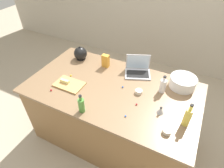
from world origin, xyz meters
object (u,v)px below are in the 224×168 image
Objects in this scene: laptop at (138,70)px; butter_stick_left at (65,81)px; candy_bag at (106,61)px; bottle_oil at (188,117)px; kettle at (81,54)px; cutting_board at (69,84)px; ramekin_small at (167,131)px; bottle_vinegar at (163,86)px; mixing_bowl_large at (183,82)px; ramekin_medium at (139,92)px; kitchen_timer at (161,110)px; bottle_olive at (81,105)px.

laptop is 3.37× the size of butter_stick_left.
laptop is 0.43m from candy_bag.
bottle_oil reaches higher than candy_bag.
kettle is (-0.82, -0.04, 0.03)m from laptop.
ramekin_small is (1.18, -0.15, 0.01)m from cutting_board.
bottle_vinegar reaches higher than ramekin_small.
laptop is 1.10× the size of cutting_board.
mixing_bowl_large is 0.52m from ramekin_medium.
bottle_oil is at bearing 1.14° from cutting_board.
mixing_bowl_large is 0.26m from bottle_vinegar.
laptop is 0.88m from bottle_oil.
butter_stick_left reaches higher than ramekin_small.
cutting_board is (0.20, -0.54, -0.07)m from kettle.
kitchen_timer is (1.26, -0.48, -0.04)m from kettle.
bottle_oil reaches higher than ramekin_small.
mixing_bowl_large is 1.16× the size of bottle_oil.
cutting_board is at bearing 0.00° from butter_stick_left.
kettle is 1.94× the size of butter_stick_left.
mixing_bowl_large is 1.77× the size of candy_bag.
cutting_board is 4.24× the size of ramekin_medium.
kettle is at bearing 162.52° from ramekin_medium.
laptop is at bearing 140.97° from bottle_oil.
laptop is at bearing 72.56° from bottle_olive.
kitchen_timer reaches higher than ramekin_medium.
mixing_bowl_large is 3.78× the size of ramekin_medium.
candy_bag reaches higher than cutting_board.
cutting_board is (-1.30, -0.03, -0.10)m from bottle_oil.
mixing_bowl_large is (0.55, -0.02, 0.02)m from laptop.
butter_stick_left is at bearing -116.03° from candy_bag.
bottle_olive is 0.99× the size of kettle.
bottle_oil reaches higher than bottle_olive.
laptop is at bearing 127.46° from ramekin_small.
candy_bag reaches higher than butter_stick_left.
kitchen_timer is (1.06, 0.06, 0.03)m from cutting_board.
bottle_oil reaches higher than kitchen_timer.
bottle_oil is 1.31m from cutting_board.
kitchen_timer is at bearing 2.97° from butter_stick_left.
bottle_olive is 2.65× the size of ramekin_medium.
laptop is at bearing 6.79° from candy_bag.
candy_bag is at bearing 145.55° from ramekin_small.
kettle is 1.02m from ramekin_medium.
ramekin_medium is at bearing -27.14° from candy_bag.
bottle_vinegar is 1.92× the size of butter_stick_left.
butter_stick_left is (-1.23, -0.56, -0.03)m from mixing_bowl_large.
ramekin_medium is at bearing -67.04° from laptop.
bottle_oil is at bearing -21.26° from ramekin_medium.
bottle_oil is at bearing 1.09° from butter_stick_left.
mixing_bowl_large is at bearing 24.41° from butter_stick_left.
candy_bag is (-0.79, 0.15, 0.00)m from bottle_vinegar.
bottle_olive is 1.92× the size of butter_stick_left.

